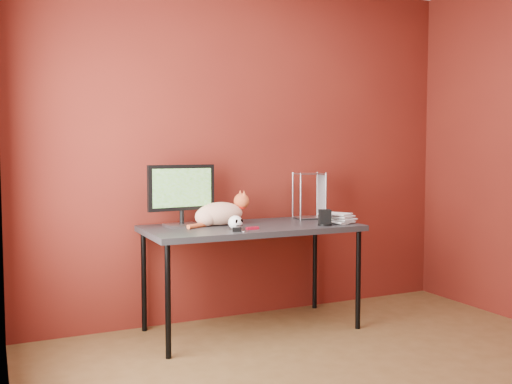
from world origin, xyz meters
name	(u,v)px	position (x,y,z in m)	size (l,w,h in m)	color
room	(396,115)	(0.00, 0.00, 1.45)	(3.52, 3.52, 2.61)	#52381C
desk	(252,232)	(-0.15, 1.37, 0.70)	(1.50, 0.70, 0.75)	black
monitor	(182,192)	(-0.61, 1.54, 0.99)	(0.49, 0.19, 0.43)	#A0A1A5
cat	(220,213)	(-0.35, 1.47, 0.83)	(0.51, 0.23, 0.24)	orange
skull_mug	(235,222)	(-0.34, 1.21, 0.80)	(0.10, 0.10, 0.09)	white
speaker	(325,218)	(0.31, 1.15, 0.80)	(0.10, 0.10, 0.11)	black
book_stack	(331,165)	(0.41, 1.21, 1.17)	(0.24, 0.26, 0.84)	beige
wire_rack	(309,196)	(0.43, 1.56, 0.93)	(0.23, 0.20, 0.36)	#A0A1A5
pocket_knife	(252,228)	(-0.24, 1.17, 0.76)	(0.09, 0.02, 0.02)	maroon
black_gadget	(237,230)	(-0.37, 1.12, 0.76)	(0.06, 0.03, 0.03)	black
washer	(245,231)	(-0.32, 1.10, 0.75)	(0.04, 0.04, 0.00)	#A0A1A5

